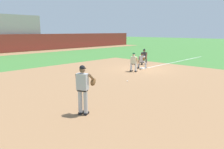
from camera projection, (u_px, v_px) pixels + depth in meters
ground_plane at (142, 69)px, 17.88m from camera, size 160.00×160.00×0.00m
infield_dirt_patch at (124, 83)px, 13.00m from camera, size 18.00×18.00×0.01m
warning_track_strip at (29, 53)px, 31.40m from camera, size 48.00×3.20×0.01m
foul_line_stripe at (177, 62)px, 22.16m from camera, size 12.04×0.10×0.00m
first_base_bag at (142, 68)px, 17.88m from camera, size 0.38×0.38×0.09m
baseball at (127, 81)px, 13.41m from camera, size 0.07×0.07×0.07m
pitcher at (83, 87)px, 7.95m from camera, size 0.82×0.59×1.86m
first_baseman at (142, 60)px, 18.00m from camera, size 0.84×0.98×1.34m
baserunner at (134, 61)px, 16.58m from camera, size 0.49×0.63×1.46m
umpire at (144, 56)px, 20.03m from camera, size 0.60×0.67×1.46m
outfield_wall at (22, 43)px, 32.49m from camera, size 48.00×0.50×2.60m
stadium_seating_block at (12, 33)px, 34.45m from camera, size 7.13×5.05×5.45m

